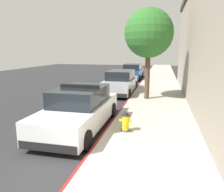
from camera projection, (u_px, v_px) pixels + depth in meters
name	position (u px, v px, depth m)	size (l,w,h in m)	color
ground_plane	(74.00, 93.00, 15.57)	(33.71, 60.00, 0.20)	#2B2B2D
sidewalk_pavement	(158.00, 94.00, 14.18)	(3.21, 60.00, 0.15)	#ADA89E
curb_painted_edge	(133.00, 93.00, 14.55)	(0.08, 60.00, 0.15)	maroon
police_cruiser	(80.00, 109.00, 8.08)	(1.94, 4.84, 1.68)	white
parked_car_silver_ahead	(120.00, 82.00, 14.96)	(1.94, 4.84, 1.56)	#B2B5BA
parked_car_dark_far	(133.00, 72.00, 22.54)	(1.94, 4.84, 1.56)	navy
fire_hydrant	(126.00, 121.00, 7.46)	(0.44, 0.40, 0.76)	#4C4C51
street_tree	(149.00, 34.00, 11.91)	(2.72, 2.72, 5.08)	brown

